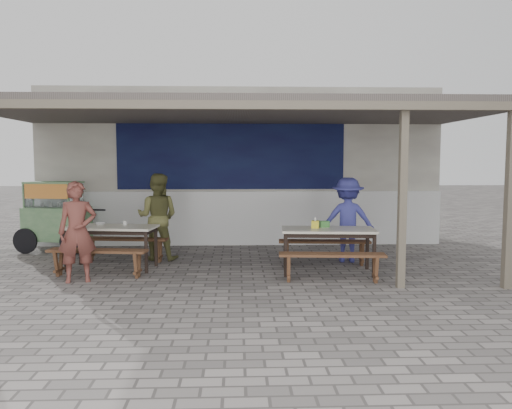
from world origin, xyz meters
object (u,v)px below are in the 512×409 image
object	(u,v)px
table_left	(112,231)
patron_wall_side	(158,217)
patron_right_table	(348,220)
bench_right_wall	(324,246)
vendor_cart	(56,214)
bench_right_street	(332,260)
donation_box	(324,224)
patron_street_side	(77,232)
condiment_bowl	(100,224)
bench_left_street	(98,256)
bench_left_wall	(125,244)
table_right	(328,233)
condiment_jar	(125,223)
tissue_box	(315,224)

from	to	relation	value
table_left	patron_wall_side	world-z (taller)	patron_wall_side
patron_right_table	table_left	bearing A→B (deg)	14.38
bench_right_wall	vendor_cart	size ratio (longest dim) A/B	0.89
bench_right_street	donation_box	size ratio (longest dim) A/B	10.55
bench_right_wall	patron_street_side	size ratio (longest dim) A/B	1.06
table_left	patron_right_table	size ratio (longest dim) A/B	1.02
vendor_cart	bench_right_street	bearing A→B (deg)	-18.04
donation_box	condiment_bowl	bearing A→B (deg)	173.90
bench_left_street	patron_street_side	xyz separation A→B (m)	(-0.21, -0.30, 0.44)
bench_left_street	patron_wall_side	xyz separation A→B (m)	(0.75, 1.42, 0.48)
bench_left_wall	patron_wall_side	world-z (taller)	patron_wall_side
table_right	condiment_jar	bearing A→B (deg)	175.12
bench_left_street	condiment_bowl	bearing A→B (deg)	108.89
bench_right_wall	condiment_jar	size ratio (longest dim) A/B	21.41
bench_left_street	table_right	distance (m)	3.79
vendor_cart	patron_street_side	world-z (taller)	patron_street_side
bench_left_wall	patron_street_side	xyz separation A→B (m)	(-0.37, -1.52, 0.44)
donation_box	bench_right_wall	bearing A→B (deg)	79.29
bench_left_street	tissue_box	size ratio (longest dim) A/B	13.30
table_right	condiment_jar	world-z (taller)	condiment_jar
vendor_cart	table_left	bearing A→B (deg)	-37.48
bench_left_wall	tissue_box	distance (m)	3.58
bench_right_wall	patron_right_table	world-z (taller)	patron_right_table
table_left	bench_left_street	size ratio (longest dim) A/B	0.97
tissue_box	condiment_jar	world-z (taller)	tissue_box
table_left	bench_right_wall	size ratio (longest dim) A/B	0.96
tissue_box	condiment_bowl	bearing A→B (deg)	171.91
table_left	bench_left_wall	xyz separation A→B (m)	(0.08, 0.61, -0.33)
condiment_jar	table_right	bearing A→B (deg)	-9.55
table_left	condiment_jar	distance (m)	0.27
table_left	bench_right_street	size ratio (longest dim) A/B	0.96
bench_right_wall	patron_street_side	distance (m)	4.20
table_right	patron_wall_side	world-z (taller)	patron_wall_side
vendor_cart	bench_left_street	bearing A→B (deg)	-47.12
patron_street_side	condiment_jar	size ratio (longest dim) A/B	20.24
vendor_cart	condiment_bowl	xyz separation A→B (m)	(1.34, -1.60, -0.02)
vendor_cart	donation_box	bearing A→B (deg)	-10.52
patron_right_table	condiment_jar	size ratio (longest dim) A/B	20.29
bench_right_street	patron_street_side	world-z (taller)	patron_street_side
bench_right_street	tissue_box	world-z (taller)	tissue_box
bench_left_street	patron_right_table	xyz separation A→B (m)	(4.31, 1.10, 0.44)
tissue_box	patron_wall_side	bearing A→B (deg)	157.07
donation_box	vendor_cart	bearing A→B (deg)	158.90
table_left	vendor_cart	size ratio (longest dim) A/B	0.85
tissue_box	condiment_bowl	size ratio (longest dim) A/B	0.68
patron_wall_side	condiment_jar	size ratio (longest dim) A/B	21.20
table_left	bench_left_wall	world-z (taller)	table_left
table_left	patron_right_table	bearing A→B (deg)	14.05
patron_right_table	bench_right_wall	bearing A→B (deg)	40.56
vendor_cart	tissue_box	xyz separation A→B (m)	(5.06, -2.13, 0.02)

